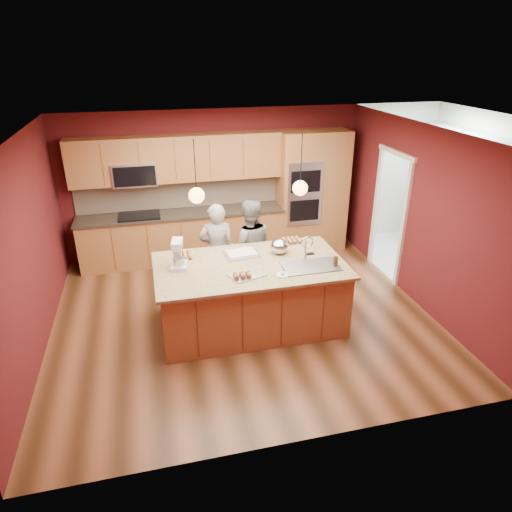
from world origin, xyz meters
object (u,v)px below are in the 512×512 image
object	(u,v)px
island	(251,294)
stand_mixer	(178,256)
person_right	(249,247)
person_left	(217,251)
mixing_bowl	(279,246)

from	to	relation	value
island	stand_mixer	size ratio (longest dim) A/B	6.57
island	person_right	world-z (taller)	person_right
island	stand_mixer	world-z (taller)	stand_mixer
person_left	island	bearing A→B (deg)	113.54
stand_mixer	mixing_bowl	xyz separation A→B (m)	(1.46, 0.13, -0.06)
island	mixing_bowl	world-z (taller)	island
mixing_bowl	person_right	bearing A→B (deg)	111.30
island	mixing_bowl	bearing A→B (deg)	28.68
island	person_right	xyz separation A→B (m)	(0.20, 0.99, 0.29)
island	mixing_bowl	distance (m)	0.80
island	person_left	world-z (taller)	person_left
person_left	mixing_bowl	xyz separation A→B (m)	(0.80, -0.72, 0.30)
person_left	person_right	bearing A→B (deg)	-174.65
person_right	mixing_bowl	bearing A→B (deg)	118.47
mixing_bowl	stand_mixer	bearing A→B (deg)	-175.00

